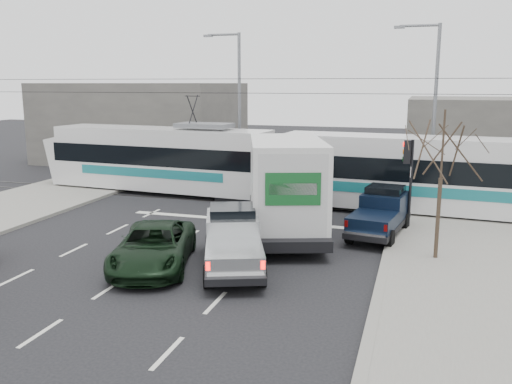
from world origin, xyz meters
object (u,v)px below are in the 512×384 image
(silver_pickup, at_px, (233,239))
(green_car, at_px, (154,246))
(tram, at_px, (276,165))
(navy_pickup, at_px, (381,212))
(street_lamp_far, at_px, (237,98))
(box_truck, at_px, (285,188))
(traffic_signal, at_px, (408,164))
(street_lamp_near, at_px, (431,100))
(bare_tree, at_px, (442,151))

(silver_pickup, xyz_separation_m, green_car, (-2.46, -0.89, -0.23))
(tram, height_order, navy_pickup, tram)
(tram, bearing_deg, street_lamp_far, 129.55)
(silver_pickup, bearing_deg, street_lamp_far, 87.65)
(tram, distance_m, box_truck, 6.28)
(traffic_signal, distance_m, street_lamp_near, 7.91)
(tram, bearing_deg, bare_tree, -40.78)
(street_lamp_near, relative_size, box_truck, 1.09)
(box_truck, relative_size, green_car, 1.63)
(bare_tree, bearing_deg, silver_pickup, -159.73)
(silver_pickup, bearing_deg, street_lamp_near, 45.15)
(bare_tree, bearing_deg, street_lamp_near, 91.42)
(street_lamp_far, bearing_deg, box_truck, -62.70)
(traffic_signal, distance_m, tram, 7.63)
(street_lamp_near, xyz_separation_m, navy_pickup, (-1.77, -8.63, -4.18))
(street_lamp_far, relative_size, box_truck, 1.09)
(bare_tree, height_order, navy_pickup, bare_tree)
(bare_tree, xyz_separation_m, tram, (-7.72, 7.74, -1.90))
(street_lamp_far, xyz_separation_m, silver_pickup, (5.32, -15.89, -4.18))
(bare_tree, bearing_deg, tram, 134.91)
(tram, xyz_separation_m, silver_pickup, (1.25, -10.13, -0.96))
(bare_tree, height_order, box_truck, bare_tree)
(traffic_signal, distance_m, box_truck, 5.18)
(navy_pickup, xyz_separation_m, green_car, (-6.88, -6.15, -0.23))
(street_lamp_near, xyz_separation_m, box_truck, (-5.45, -9.71, -3.19))
(street_lamp_far, relative_size, green_car, 1.79)
(bare_tree, distance_m, street_lamp_far, 17.97)
(navy_pickup, distance_m, green_car, 9.23)
(bare_tree, relative_size, street_lamp_far, 0.56)
(street_lamp_near, bearing_deg, silver_pickup, -114.00)
(bare_tree, distance_m, street_lamp_near, 11.58)
(street_lamp_near, relative_size, silver_pickup, 1.65)
(tram, relative_size, box_truck, 3.18)
(traffic_signal, bearing_deg, street_lamp_near, 83.59)
(street_lamp_near, bearing_deg, tram, -153.20)
(box_truck, distance_m, navy_pickup, 3.97)
(tram, bearing_deg, traffic_signal, -25.30)
(traffic_signal, bearing_deg, tram, 150.38)
(traffic_signal, height_order, green_car, traffic_signal)
(bare_tree, xyz_separation_m, navy_pickup, (-2.05, 2.87, -2.86))
(tram, xyz_separation_m, box_truck, (1.98, -5.96, 0.03))
(bare_tree, height_order, tram, tram)
(green_car, bearing_deg, box_truck, 40.97)
(box_truck, bearing_deg, green_car, -140.59)
(tram, bearing_deg, street_lamp_near, 31.12)
(tram, xyz_separation_m, green_car, (-1.21, -11.02, -1.19))
(bare_tree, relative_size, green_car, 0.99)
(navy_pickup, bearing_deg, silver_pickup, -120.83)
(bare_tree, height_order, silver_pickup, bare_tree)
(traffic_signal, relative_size, box_truck, 0.44)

